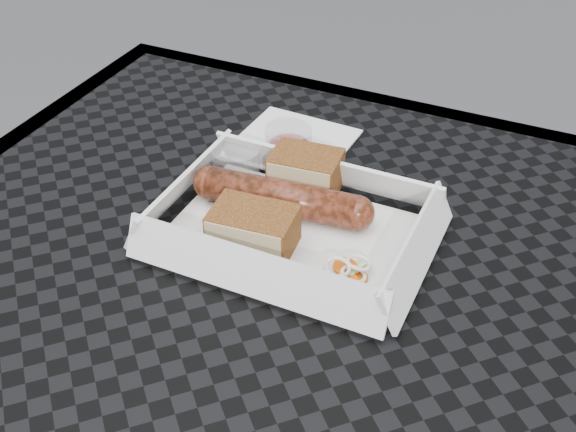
# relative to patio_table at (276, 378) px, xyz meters

# --- Properties ---
(patio_table) EXTENTS (0.80, 0.80, 0.74)m
(patio_table) POSITION_rel_patio_table_xyz_m (0.00, 0.00, 0.00)
(patio_table) COLOR black
(patio_table) RESTS_ON ground
(food_tray) EXTENTS (0.22, 0.15, 0.00)m
(food_tray) POSITION_rel_patio_table_xyz_m (-0.03, 0.10, 0.08)
(food_tray) COLOR white
(food_tray) RESTS_ON patio_table
(bratwurst) EXTENTS (0.18, 0.05, 0.03)m
(bratwurst) POSITION_rel_patio_table_xyz_m (-0.05, 0.13, 0.10)
(bratwurst) COLOR maroon
(bratwurst) RESTS_ON food_tray
(bread_near) EXTENTS (0.07, 0.05, 0.04)m
(bread_near) POSITION_rel_patio_table_xyz_m (-0.05, 0.17, 0.10)
(bread_near) COLOR brown
(bread_near) RESTS_ON food_tray
(bread_far) EXTENTS (0.08, 0.06, 0.04)m
(bread_far) POSITION_rel_patio_table_xyz_m (-0.05, 0.07, 0.10)
(bread_far) COLOR brown
(bread_far) RESTS_ON food_tray
(veg_garnish) EXTENTS (0.03, 0.03, 0.00)m
(veg_garnish) POSITION_rel_patio_table_xyz_m (0.04, 0.07, 0.08)
(veg_garnish) COLOR #EB5A0A
(veg_garnish) RESTS_ON food_tray
(napkin) EXTENTS (0.13, 0.13, 0.00)m
(napkin) POSITION_rel_patio_table_xyz_m (-0.10, 0.25, 0.08)
(napkin) COLOR white
(napkin) RESTS_ON patio_table
(condiment_cup_sauce) EXTENTS (0.05, 0.05, 0.03)m
(condiment_cup_sauce) POSITION_rel_patio_table_xyz_m (-0.09, 0.23, 0.09)
(condiment_cup_sauce) COLOR maroon
(condiment_cup_sauce) RESTS_ON patio_table
(condiment_cup_empty) EXTENTS (0.05, 0.05, 0.03)m
(condiment_cup_empty) POSITION_rel_patio_table_xyz_m (-0.13, 0.17, 0.09)
(condiment_cup_empty) COLOR silver
(condiment_cup_empty) RESTS_ON patio_table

